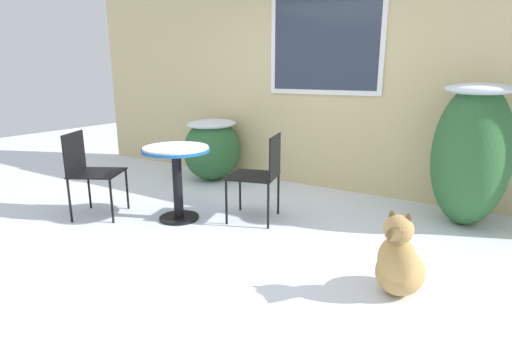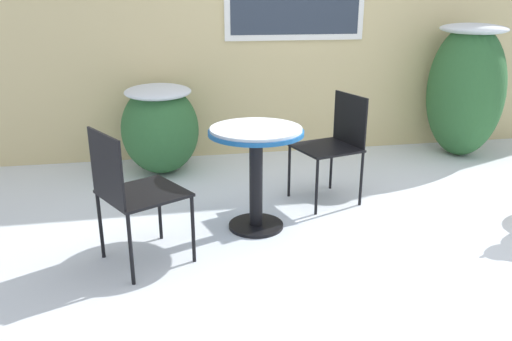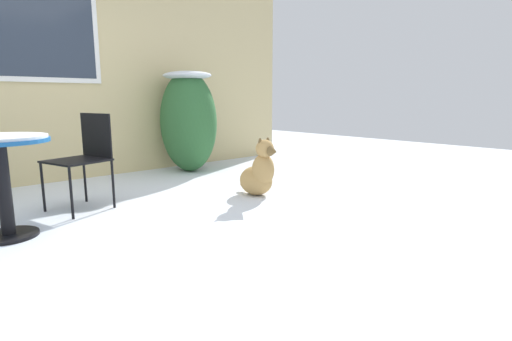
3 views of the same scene
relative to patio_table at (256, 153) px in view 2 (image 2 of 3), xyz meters
The scene contains 7 objects.
ground_plane 0.97m from the patio_table, 18.00° to the right, with size 16.00×16.00×0.00m, color silver.
house_wall 2.26m from the patio_table, 69.20° to the left, with size 8.00×0.10×2.79m.
shrub_left 1.63m from the patio_table, 114.78° to the left, with size 0.76×0.90×0.87m.
shrub_middle 2.96m from the patio_table, 29.34° to the left, with size 0.73×0.95×1.42m.
patio_table is the anchor object (origin of this frame).
patio_chair_near_table 0.87m from the patio_table, 30.02° to the left, with size 0.58×0.58×0.91m.
patio_chair_far_side 0.96m from the patio_table, 155.39° to the right, with size 0.65×0.65×0.91m.
Camera 2 is at (-1.39, -3.17, 1.64)m, focal length 35.00 mm.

